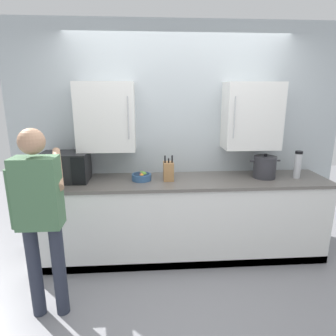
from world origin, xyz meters
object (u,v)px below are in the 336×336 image
Objects in this scene: fruit_bowl at (142,176)px; thermos_flask at (298,164)px; knife_block at (168,171)px; person_figure at (40,209)px; stock_pot at (265,167)px; microwave_oven at (62,167)px.

fruit_bowl is 1.75m from thermos_flask.
knife_block is at bearing -2.43° from fruit_bowl.
person_figure is at bearing -132.69° from fruit_bowl.
person_figure is (-2.18, -0.87, -0.08)m from stock_pot.
stock_pot is 1.23× the size of knife_block.
knife_block reaches higher than stock_pot.
person_figure reaches higher than microwave_oven.
thermos_flask is (2.60, -0.05, -0.00)m from microwave_oven.
person_figure is (-1.09, -0.85, -0.06)m from knife_block.
fruit_bowl is 0.13× the size of person_figure.
microwave_oven reaches higher than knife_block.
microwave_oven is 2.60m from thermos_flask.
stock_pot is 1.09m from knife_block.
microwave_oven is 0.89m from person_figure.
fruit_bowl is 0.69× the size of thermos_flask.
stock_pot is (1.38, 0.00, 0.08)m from fruit_bowl.
thermos_flask is at bearing 18.04° from person_figure.
fruit_bowl is at bearing 178.91° from thermos_flask.
stock_pot is 0.37m from thermos_flask.
stock_pot is at bearing -0.40° from microwave_oven.
fruit_bowl is (0.85, -0.02, -0.11)m from microwave_oven.
stock_pot is at bearing 21.66° from person_figure.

